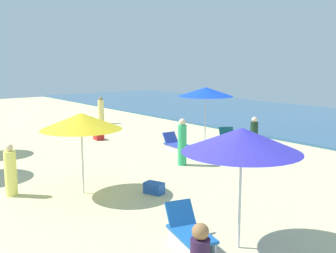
% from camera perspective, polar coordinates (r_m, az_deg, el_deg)
% --- Properties ---
extents(umbrella_1, '(2.44, 2.44, 2.60)m').
position_cam_1_polar(umbrella_1, '(17.94, 5.29, 4.85)').
color(umbrella_1, silver).
rests_on(umbrella_1, ground_plane).
extents(lounge_chair_1_0, '(1.47, 0.72, 0.68)m').
position_cam_1_polar(lounge_chair_1_0, '(17.31, 1.25, -2.50)').
color(lounge_chair_1_0, silver).
rests_on(lounge_chair_1_0, ground_plane).
extents(lounge_chair_1_1, '(1.61, 1.29, 0.80)m').
position_cam_1_polar(lounge_chair_1_1, '(18.06, 8.64, -1.96)').
color(lounge_chair_1_1, silver).
rests_on(lounge_chair_1_1, ground_plane).
extents(umbrella_3, '(2.28, 2.28, 2.32)m').
position_cam_1_polar(umbrella_3, '(11.60, -12.04, 0.73)').
color(umbrella_3, silver).
rests_on(umbrella_3, ground_plane).
extents(umbrella_4, '(2.36, 2.36, 2.47)m').
position_cam_1_polar(umbrella_4, '(8.05, 10.25, -1.87)').
color(umbrella_4, silver).
rests_on(umbrella_4, ground_plane).
extents(lounge_chair_4_0, '(1.42, 0.93, 0.77)m').
position_cam_1_polar(lounge_chair_4_0, '(8.67, 2.94, -14.38)').
color(lounge_chair_4_0, silver).
rests_on(lounge_chair_4_0, ground_plane).
extents(beachgoer_0, '(0.47, 0.47, 1.48)m').
position_cam_1_polar(beachgoer_0, '(12.25, -21.14, -5.91)').
color(beachgoer_0, '#F9ED6E').
rests_on(beachgoer_0, ground_plane).
extents(beachgoer_1, '(0.42, 0.42, 1.60)m').
position_cam_1_polar(beachgoer_1, '(24.84, -9.35, 2.13)').
color(beachgoer_1, '#F9DA78').
rests_on(beachgoer_1, ground_plane).
extents(beachgoer_4, '(0.43, 0.43, 1.70)m').
position_cam_1_polar(beachgoer_4, '(14.71, 2.00, -2.32)').
color(beachgoer_4, '#32B06C').
rests_on(beachgoer_4, ground_plane).
extents(beachgoer_5, '(0.44, 0.44, 1.53)m').
position_cam_1_polar(beachgoer_5, '(16.77, 11.92, -1.39)').
color(beachgoer_5, '#193221').
rests_on(beachgoer_5, ground_plane).
extents(cooler_box_1, '(0.63, 0.51, 0.32)m').
position_cam_1_polar(cooler_box_1, '(11.76, -1.96, -8.58)').
color(cooler_box_1, '#1F4EA8').
rests_on(cooler_box_1, ground_plane).
extents(cooler_box_2, '(0.57, 0.45, 0.37)m').
position_cam_1_polar(cooler_box_2, '(19.80, -9.67, -1.29)').
color(cooler_box_2, red).
rests_on(cooler_box_2, ground_plane).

